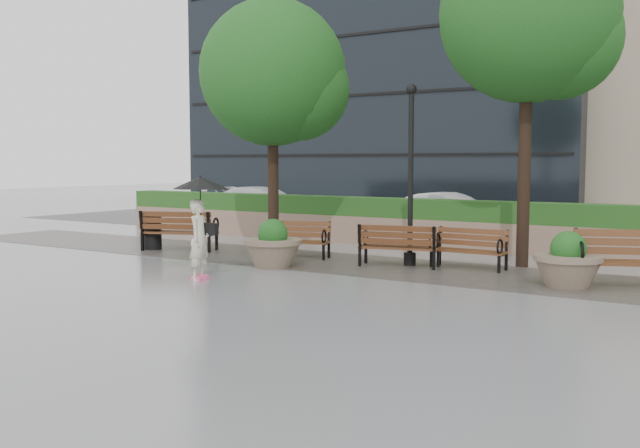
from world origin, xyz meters
The scene contains 18 objects.
ground centered at (0.00, 0.00, 0.00)m, with size 100.00×100.00×0.00m, color gray.
cobble_strip centered at (0.00, 3.00, 0.01)m, with size 28.00×3.20×0.01m, color #383330.
hedge_wall centered at (0.00, 7.00, 0.66)m, with size 24.00×0.80×1.35m.
asphalt_street centered at (0.00, 11.00, 0.00)m, with size 40.00×7.00×0.00m, color black.
bench_0 centered at (-6.13, 2.67, 0.32)m, with size 2.14×1.44×1.08m.
bench_1 centered at (-2.66, 3.14, 0.27)m, with size 1.80×1.11×0.91m.
bench_2 centered at (0.17, 3.18, 0.29)m, with size 1.90×1.09×0.97m.
bench_3 centered at (1.63, 3.73, 0.27)m, with size 1.68×0.69×0.89m.
bench_4 centered at (5.14, 2.98, 0.33)m, with size 2.19×1.54×1.10m.
planter_left centered at (-2.22, 1.61, 0.43)m, with size 1.32×1.32×1.11m.
planter_right centered at (4.07, 2.51, 0.42)m, with size 1.29×1.29×1.08m.
trash_bin centered at (-6.96, 2.49, 0.45)m, with size 0.54×0.54×0.90m, color black.
lamppost centered at (0.29, 3.51, 1.83)m, with size 0.28×0.28×4.15m.
tree_0 centered at (-3.65, 3.85, 4.57)m, with size 3.83×3.80×6.59m.
tree_1 centered at (2.68, 4.81, 5.52)m, with size 3.94×3.93×7.63m.
car_left centered at (-9.11, 10.41, 0.72)m, with size 2.02×4.96×1.44m, color white.
car_right centered at (-1.65, 10.65, 0.69)m, with size 1.45×4.16×1.37m, color white.
pedestrian centered at (-2.45, -0.56, 1.27)m, with size 1.14×1.14×2.09m.
Camera 1 is at (7.33, -11.34, 2.39)m, focal length 40.00 mm.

